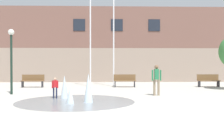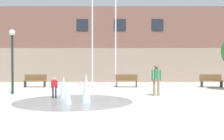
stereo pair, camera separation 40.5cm
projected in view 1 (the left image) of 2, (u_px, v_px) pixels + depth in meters
name	position (u px, v px, depth m)	size (l,w,h in m)	color
ground_plane	(141.00, 115.00, 8.32)	(100.00, 100.00, 0.00)	#B2ADA3
library_building	(116.00, 47.00, 27.44)	(36.00, 6.05, 7.08)	gray
splash_fountain	(76.00, 93.00, 11.43)	(5.10, 5.10, 1.23)	gray
park_bench_far_left	(33.00, 81.00, 18.69)	(1.60, 0.44, 0.91)	#28282D
park_bench_center	(125.00, 80.00, 18.92)	(1.60, 0.44, 0.91)	#28282D
park_bench_far_right	(208.00, 80.00, 19.07)	(1.60, 0.44, 0.91)	#28282D
adult_in_red	(157.00, 78.00, 13.57)	(0.50, 0.35, 1.59)	#89755B
child_in_fountain	(55.00, 86.00, 12.41)	(0.31, 0.23, 0.99)	#1E233D
flagpole_left	(91.00, 24.00, 19.33)	(0.80, 0.10, 8.70)	silver
flagpole_right	(114.00, 25.00, 19.38)	(0.80, 0.10, 8.62)	silver
lamp_post_left_lane	(11.00, 51.00, 14.12)	(0.32, 0.32, 3.52)	#192D23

